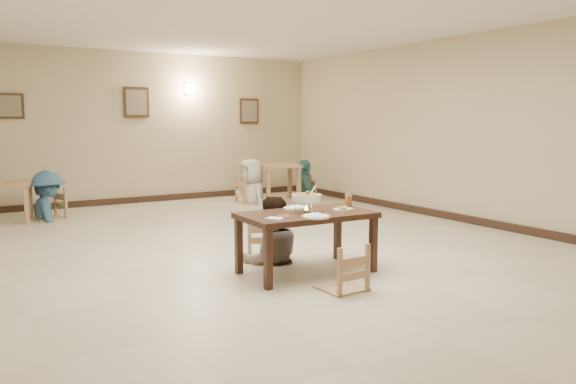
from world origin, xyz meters
TOP-DOWN VIEW (x-y plane):
  - floor at (0.00, 0.00)m, footprint 10.00×10.00m
  - ceiling at (0.00, 0.00)m, footprint 10.00×10.00m
  - wall_back at (0.00, 5.00)m, footprint 10.00×0.00m
  - wall_right at (4.00, 0.00)m, footprint 0.00×10.00m
  - baseboard_back at (0.00, 4.97)m, footprint 8.00×0.06m
  - baseboard_right at (3.97, 0.00)m, footprint 0.06×10.00m
  - picture_a at (-2.20, 4.96)m, footprint 0.55×0.04m
  - picture_b at (0.10, 4.96)m, footprint 0.50×0.04m
  - picture_c at (2.60, 4.96)m, footprint 0.45×0.04m
  - wall_sconce at (1.20, 4.96)m, footprint 0.16×0.05m
  - main_table at (0.11, -1.18)m, footprint 1.43×0.83m
  - chair_far at (0.02, -0.46)m, footprint 0.44×0.44m
  - chair_near at (0.07, -1.88)m, footprint 0.41×0.41m
  - main_diner at (0.03, -0.55)m, footprint 0.89×0.78m
  - curry_warmer at (0.09, -1.22)m, footprint 0.35×0.31m
  - rice_plate_far at (0.13, -0.93)m, footprint 0.30×0.30m
  - rice_plate_near at (0.01, -1.51)m, footprint 0.28×0.28m
  - fried_plate at (0.54, -1.27)m, footprint 0.23×0.23m
  - chili_dish at (-0.25, -1.30)m, footprint 0.10×0.10m
  - napkin_cutlery at (-0.43, -1.44)m, footprint 0.21×0.25m
  - drink_glass at (0.73, -1.11)m, footprint 0.08×0.08m
  - bg_table_left at (-2.34, 3.84)m, footprint 0.79×0.79m
  - bg_table_right at (2.66, 3.75)m, footprint 0.93×0.93m
  - bg_chair_lr at (-1.77, 3.86)m, footprint 0.47×0.47m
  - bg_chair_rl at (2.03, 3.81)m, footprint 0.50×0.50m
  - bg_chair_rr at (3.29, 3.76)m, footprint 0.42×0.42m
  - bg_diner_b at (-1.77, 3.86)m, footprint 0.74×1.13m
  - bg_diner_c at (2.03, 3.81)m, footprint 0.64×0.91m
  - bg_diner_d at (3.29, 3.76)m, footprint 0.66×1.04m

SIDE VIEW (x-z plane):
  - floor at x=0.00m, z-range 0.00..0.00m
  - baseboard_back at x=0.00m, z-range 0.00..0.12m
  - baseboard_right at x=3.97m, z-range 0.00..0.12m
  - chair_near at x=0.07m, z-range 0.00..0.88m
  - bg_chair_rr at x=3.29m, z-range 0.00..0.89m
  - chair_far at x=0.02m, z-range 0.00..0.93m
  - bg_chair_lr at x=-1.77m, z-range 0.00..1.01m
  - bg_table_left at x=-2.34m, z-range 0.20..0.86m
  - bg_chair_rl at x=2.03m, z-range 0.00..1.07m
  - main_table at x=0.11m, z-range 0.25..0.92m
  - bg_table_right at x=2.66m, z-range 0.24..1.00m
  - chili_dish at x=-0.25m, z-range 0.66..0.68m
  - napkin_cutlery at x=-0.43m, z-range 0.66..0.69m
  - rice_plate_near at x=0.01m, z-range 0.65..0.71m
  - rice_plate_far at x=0.13m, z-range 0.64..0.71m
  - fried_plate at x=0.54m, z-range 0.65..0.71m
  - drink_glass at x=0.73m, z-range 0.66..0.82m
  - main_diner at x=0.03m, z-range 0.00..1.54m
  - bg_diner_b at x=-1.77m, z-range 0.00..1.64m
  - bg_diner_d at x=3.29m, z-range 0.00..1.65m
  - curry_warmer at x=0.09m, z-range 0.69..0.97m
  - bg_diner_c at x=2.03m, z-range 0.00..1.77m
  - wall_back at x=0.00m, z-range -3.50..6.50m
  - wall_right at x=4.00m, z-range -3.50..6.50m
  - picture_c at x=2.60m, z-range 1.57..2.12m
  - picture_a at x=-2.20m, z-range 1.67..2.12m
  - picture_b at x=0.10m, z-range 1.70..2.30m
  - wall_sconce at x=1.20m, z-range 2.19..2.41m
  - ceiling at x=0.00m, z-range 3.00..3.00m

